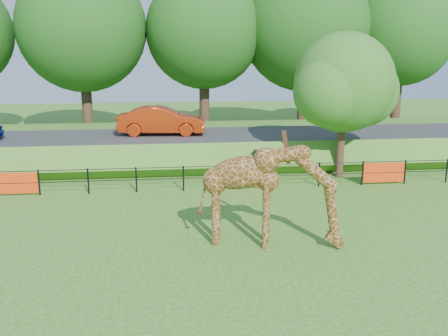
# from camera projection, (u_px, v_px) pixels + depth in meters

# --- Properties ---
(ground) EXTENTS (90.00, 90.00, 0.00)m
(ground) POSITION_uv_depth(u_px,v_px,m) (194.00, 270.00, 13.81)
(ground) COLOR #346218
(ground) RESTS_ON ground
(giraffe) EXTENTS (4.57, 1.94, 3.22)m
(giraffe) POSITION_uv_depth(u_px,v_px,m) (271.00, 195.00, 15.22)
(giraffe) COLOR #583312
(giraffe) RESTS_ON ground
(perimeter_fence) EXTENTS (28.07, 0.10, 1.10)m
(perimeter_fence) POSITION_uv_depth(u_px,v_px,m) (183.00, 178.00, 21.41)
(perimeter_fence) COLOR black
(perimeter_fence) RESTS_ON ground
(embankment) EXTENTS (40.00, 9.00, 1.30)m
(embankment) POSITION_uv_depth(u_px,v_px,m) (179.00, 144.00, 28.63)
(embankment) COLOR #346218
(embankment) RESTS_ON ground
(road) EXTENTS (40.00, 5.00, 0.12)m
(road) POSITION_uv_depth(u_px,v_px,m) (179.00, 136.00, 27.01)
(road) COLOR #29282B
(road) RESTS_ON embankment
(car_red) EXTENTS (4.78, 1.96, 1.54)m
(car_red) POSITION_uv_depth(u_px,v_px,m) (161.00, 121.00, 26.95)
(car_red) COLOR red
(car_red) RESTS_ON road
(visitor) EXTENTS (0.59, 0.49, 1.38)m
(visitor) POSITION_uv_depth(u_px,v_px,m) (255.00, 163.00, 23.60)
(visitor) COLOR black
(visitor) RESTS_ON ground
(tree_east) EXTENTS (5.40, 4.71, 6.76)m
(tree_east) POSITION_uv_depth(u_px,v_px,m) (346.00, 86.00, 22.96)
(tree_east) COLOR #372419
(tree_east) RESTS_ON ground
(bg_tree_line) EXTENTS (37.30, 8.80, 11.82)m
(bg_tree_line) POSITION_uv_depth(u_px,v_px,m) (202.00, 30.00, 33.59)
(bg_tree_line) COLOR #372419
(bg_tree_line) RESTS_ON ground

